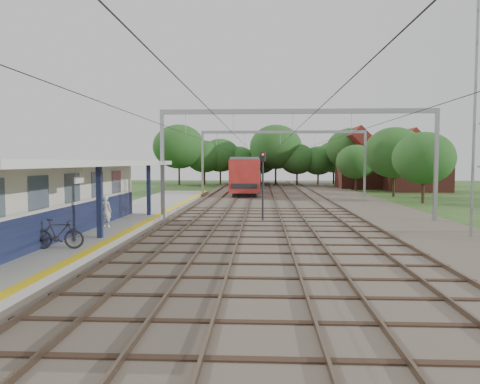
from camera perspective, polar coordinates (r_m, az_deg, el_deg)
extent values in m
plane|color=#2D4C1E|center=(14.85, -2.45, -10.83)|extent=(160.00, 160.00, 0.00)
cube|color=#473D33|center=(44.55, 6.17, -1.06)|extent=(18.00, 90.00, 0.10)
cube|color=gray|center=(29.86, -14.48, -3.25)|extent=(5.00, 52.00, 0.35)
cube|color=yellow|center=(29.26, -10.27, -2.98)|extent=(0.45, 52.00, 0.01)
cube|color=beige|center=(23.69, -22.81, -0.65)|extent=(3.20, 18.00, 3.40)
cube|color=#12193A|center=(23.13, -19.12, -3.15)|extent=(0.06, 18.00, 1.40)
cube|color=slate|center=(23.00, -19.18, 0.56)|extent=(0.05, 16.00, 1.30)
cube|color=#12193A|center=(21.62, -16.76, -1.17)|extent=(0.22, 0.22, 3.20)
cube|color=#12193A|center=(30.24, -11.08, 0.26)|extent=(0.22, 0.22, 3.20)
cube|color=silver|center=(22.26, -21.46, 3.30)|extent=(6.40, 20.00, 0.24)
cube|color=white|center=(19.73, -19.02, 1.39)|extent=(0.06, 0.85, 0.26)
cube|color=brown|center=(44.80, -4.38, -0.86)|extent=(0.07, 88.00, 0.15)
cube|color=brown|center=(44.64, -2.55, -0.87)|extent=(0.07, 88.00, 0.15)
cube|color=brown|center=(44.53, -0.54, -0.88)|extent=(0.07, 88.00, 0.15)
cube|color=brown|center=(44.47, 1.30, -0.89)|extent=(0.07, 88.00, 0.15)
cube|color=brown|center=(44.47, 4.22, -0.90)|extent=(0.07, 88.00, 0.15)
cube|color=brown|center=(44.53, 6.07, -0.90)|extent=(0.07, 88.00, 0.15)
cube|color=brown|center=(44.71, 8.84, -0.91)|extent=(0.07, 88.00, 0.15)
cube|color=brown|center=(44.89, 10.66, -0.91)|extent=(0.07, 88.00, 0.15)
cube|color=gray|center=(29.98, -9.44, 3.22)|extent=(0.22, 0.22, 7.00)
cube|color=gray|center=(31.21, 22.79, 2.99)|extent=(0.22, 0.22, 7.00)
cube|color=gray|center=(29.56, 7.06, 9.74)|extent=(17.00, 0.20, 0.30)
cube|color=gray|center=(49.71, -4.58, 3.42)|extent=(0.22, 0.22, 7.00)
cube|color=gray|center=(50.46, 14.97, 3.31)|extent=(0.22, 0.22, 7.00)
cube|color=gray|center=(49.46, 5.29, 7.30)|extent=(17.00, 0.20, 0.30)
cylinder|color=black|center=(44.61, -3.49, 5.97)|extent=(0.02, 88.00, 0.02)
cylinder|color=black|center=(44.39, 0.38, 5.98)|extent=(0.02, 88.00, 0.02)
cylinder|color=black|center=(44.39, 5.18, 5.97)|extent=(0.02, 88.00, 0.02)
cylinder|color=black|center=(44.69, 9.83, 5.92)|extent=(0.02, 88.00, 0.02)
cube|color=gray|center=(25.14, 26.69, 8.50)|extent=(0.10, 0.10, 12.00)
cylinder|color=#382619|center=(76.19, -5.83, 1.95)|extent=(0.28, 0.28, 2.88)
ellipsoid|color=#1F4317|center=(76.17, -5.85, 4.60)|extent=(6.72, 6.72, 5.76)
cylinder|color=#382619|center=(77.53, -1.22, 1.87)|extent=(0.28, 0.28, 2.52)
ellipsoid|color=#1F4317|center=(77.50, -1.22, 4.14)|extent=(5.88, 5.88, 5.04)
cylinder|color=#382619|center=(74.35, 3.25, 2.06)|extent=(0.28, 0.28, 3.24)
ellipsoid|color=#1F4317|center=(74.34, 3.26, 5.11)|extent=(7.56, 7.56, 6.48)
cylinder|color=#382619|center=(76.64, 7.72, 1.88)|extent=(0.28, 0.28, 2.70)
ellipsoid|color=#1F4317|center=(76.61, 7.74, 4.35)|extent=(6.30, 6.30, 5.40)
cylinder|color=#382619|center=(54.01, 16.85, 0.92)|extent=(0.28, 0.28, 2.52)
ellipsoid|color=#1F4317|center=(53.96, 16.91, 4.19)|extent=(5.88, 5.88, 5.04)
cylinder|color=#382619|center=(69.71, 14.04, 1.70)|extent=(0.28, 0.28, 2.88)
ellipsoid|color=#1F4317|center=(69.68, 14.09, 4.60)|extent=(6.72, 6.72, 5.76)
cube|color=brown|center=(63.47, 20.80, 2.12)|extent=(7.00, 6.00, 4.50)
cube|color=maroon|center=(63.47, 20.87, 4.96)|extent=(4.99, 6.12, 4.99)
cube|color=brown|center=(67.93, 15.22, 2.53)|extent=(8.00, 6.00, 5.00)
cube|color=maroon|center=(67.96, 15.27, 5.40)|extent=(5.52, 6.12, 5.52)
imported|color=silver|center=(25.20, -16.01, -2.24)|extent=(0.70, 0.56, 1.66)
imported|color=black|center=(19.45, -21.27, -4.79)|extent=(2.00, 0.77, 1.17)
cube|color=black|center=(56.54, 0.88, 0.24)|extent=(2.49, 17.77, 0.44)
cube|color=#AA1D19|center=(56.46, 0.88, 2.20)|extent=(3.11, 19.32, 3.41)
cube|color=black|center=(56.45, 0.88, 2.57)|extent=(3.15, 17.77, 0.97)
cube|color=slate|center=(56.44, 0.88, 4.06)|extent=(2.86, 19.32, 0.28)
cube|color=black|center=(76.43, 1.35, 1.14)|extent=(2.49, 17.77, 0.44)
cube|color=#AA1D19|center=(76.37, 1.36, 2.59)|extent=(3.11, 19.32, 3.41)
cube|color=black|center=(76.36, 1.36, 2.86)|extent=(3.15, 17.77, 0.97)
cube|color=slate|center=(76.35, 1.36, 3.96)|extent=(2.86, 19.32, 0.28)
cylinder|color=black|center=(29.08, 2.80, 0.22)|extent=(0.15, 0.15, 3.93)
cube|color=black|center=(29.03, 2.81, 4.29)|extent=(0.34, 0.27, 0.54)
sphere|color=red|center=(28.93, 2.81, 4.59)|extent=(0.14, 0.14, 0.14)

